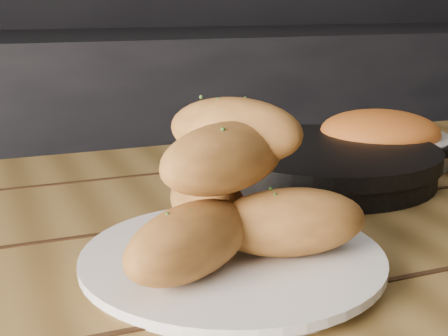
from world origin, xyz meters
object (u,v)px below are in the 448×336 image
Objects in this scene: skillet at (326,162)px; bread_rolls at (230,192)px; plate at (232,261)px; table at (358,322)px; bowl at (379,139)px.

bread_rolls is at bearing -136.05° from skillet.
plate is 0.06m from bread_rolls.
plate reaches higher than table.
skillet is at bearing 44.47° from plate.
bowl is (0.12, 0.06, 0.01)m from skillet.
bowl is at bearing 38.17° from bread_rolls.
skillet reaches higher than plate.
table is 5.17× the size of plate.
bread_rolls is (-0.16, -0.03, 0.17)m from table.
bread_rolls is 1.18× the size of bowl.
plate is at bearing -141.45° from bowl.
bowl is (0.35, 0.28, -0.04)m from bread_rolls.
skillet is at bearing 70.14° from table.
bread_rolls is at bearing 117.07° from plate.
skillet is 0.14m from bowl.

